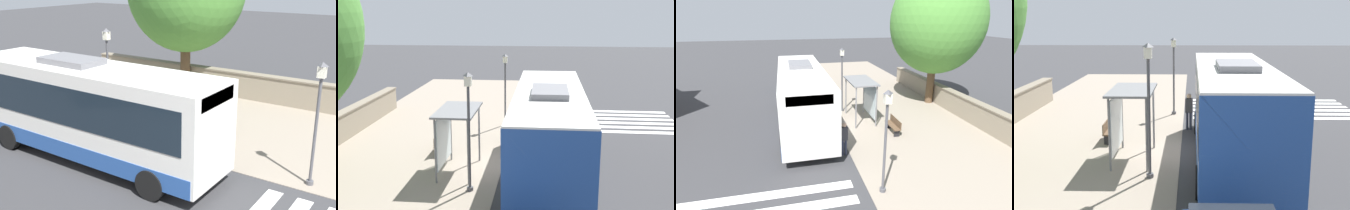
# 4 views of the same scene
# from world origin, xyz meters

# --- Properties ---
(ground_plane) EXTENTS (120.00, 120.00, 0.00)m
(ground_plane) POSITION_xyz_m (0.00, 0.00, 0.00)
(ground_plane) COLOR #353538
(ground_plane) RESTS_ON ground
(sidewalk_plaza) EXTENTS (9.00, 44.00, 0.02)m
(sidewalk_plaza) POSITION_xyz_m (-4.50, 0.00, 0.01)
(sidewalk_plaza) COLOR gray
(sidewalk_plaza) RESTS_ON ground
(crosswalk_stripes) EXTENTS (9.00, 5.25, 0.01)m
(crosswalk_stripes) POSITION_xyz_m (5.00, 8.08, 0.00)
(crosswalk_stripes) COLOR silver
(crosswalk_stripes) RESTS_ON ground
(bus) EXTENTS (2.76, 10.48, 3.74)m
(bus) POSITION_xyz_m (1.92, -1.01, 1.93)
(bus) COLOR silver
(bus) RESTS_ON ground
(bus_shelter) EXTENTS (1.56, 2.89, 2.66)m
(bus_shelter) POSITION_xyz_m (-1.88, -0.82, 2.16)
(bus_shelter) COLOR slate
(bus_shelter) RESTS_ON ground
(pedestrian) EXTENTS (0.34, 0.23, 1.72)m
(pedestrian) POSITION_xyz_m (0.29, 3.37, 1.02)
(pedestrian) COLOR #2D3347
(pedestrian) RESTS_ON ground
(bench) EXTENTS (0.40, 1.52, 0.88)m
(bench) POSITION_xyz_m (-3.09, 1.48, 0.47)
(bench) COLOR brown
(bench) RESTS_ON ground
(street_lamp_near) EXTENTS (0.28, 0.28, 4.13)m
(street_lamp_near) POSITION_xyz_m (-0.54, 6.45, 2.45)
(street_lamp_near) COLOR #4C4C51
(street_lamp_near) RESTS_ON ground
(street_lamp_far) EXTENTS (0.28, 0.28, 4.44)m
(street_lamp_far) POSITION_xyz_m (-0.94, -2.67, 2.63)
(street_lamp_far) COLOR #4C4C51
(street_lamp_far) RESTS_ON ground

